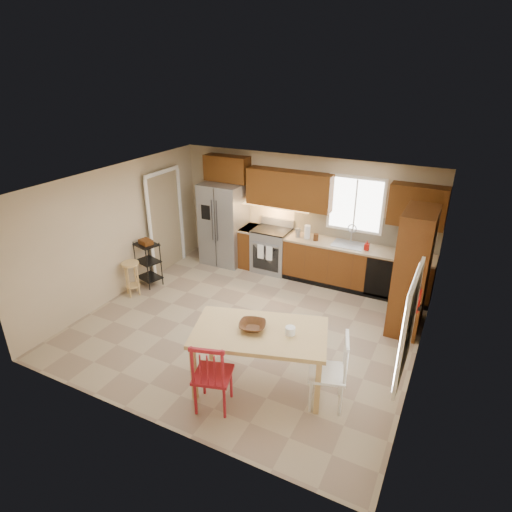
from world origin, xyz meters
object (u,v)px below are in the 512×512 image
at_px(table_bowl, 252,329).
at_px(bar_stool, 132,279).
at_px(fire_extinguisher, 416,301).
at_px(chair_red, 213,373).
at_px(table_jar, 290,332).
at_px(utility_cart, 148,263).
at_px(soap_bottle, 367,245).
at_px(pantry, 412,271).
at_px(chair_white, 327,371).
at_px(dining_table, 260,358).
at_px(refrigerator, 224,224).
at_px(range_stove, 272,250).

bearing_deg(table_bowl, bar_stool, 159.83).
relative_size(fire_extinguisher, bar_stool, 0.52).
bearing_deg(bar_stool, chair_red, -23.17).
bearing_deg(table_jar, utility_cart, 157.19).
relative_size(table_jar, bar_stool, 0.25).
relative_size(soap_bottle, pantry, 0.09).
relative_size(chair_white, utility_cart, 1.13).
bearing_deg(soap_bottle, dining_table, -100.62).
bearing_deg(soap_bottle, bar_stool, -151.67).
bearing_deg(fire_extinguisher, chair_red, -136.23).
bearing_deg(dining_table, bar_stool, 143.68).
relative_size(chair_white, table_jar, 6.01).
xyz_separation_m(chair_red, utility_cart, (-3.00, 2.34, -0.06)).
bearing_deg(refrigerator, soap_bottle, -0.45).
xyz_separation_m(range_stove, chair_red, (1.05, -4.07, 0.07)).
height_order(fire_extinguisher, chair_red, fire_extinguisher).
relative_size(soap_bottle, dining_table, 0.11).
relative_size(chair_red, table_bowl, 2.90).
bearing_deg(table_jar, bar_stool, 163.92).
xyz_separation_m(refrigerator, fire_extinguisher, (4.33, -1.98, 0.19)).
bearing_deg(chair_white, range_stove, 18.15).
distance_m(refrigerator, table_jar, 4.39).
height_order(chair_red, table_bowl, chair_red).
distance_m(soap_bottle, pantry, 1.31).
bearing_deg(range_stove, fire_extinguisher, -32.62).
bearing_deg(refrigerator, chair_white, -43.38).
height_order(soap_bottle, fire_extinguisher, fire_extinguisher).
bearing_deg(pantry, range_stove, 161.71).
height_order(pantry, bar_stool, pantry).
bearing_deg(fire_extinguisher, table_jar, -137.37).
relative_size(dining_table, chair_white, 1.70).
distance_m(refrigerator, chair_white, 4.84).
bearing_deg(dining_table, pantry, 40.34).
relative_size(soap_bottle, chair_white, 0.18).
height_order(refrigerator, chair_red, refrigerator).
bearing_deg(table_jar, dining_table, -164.05).
bearing_deg(utility_cart, chair_white, -4.58).
bearing_deg(pantry, dining_table, -122.89).
distance_m(pantry, bar_stool, 5.13).
xyz_separation_m(pantry, fire_extinguisher, (0.20, -1.05, 0.05)).
distance_m(range_stove, soap_bottle, 2.10).
distance_m(soap_bottle, chair_white, 3.34).
bearing_deg(bar_stool, soap_bottle, 36.66).
bearing_deg(table_jar, refrigerator, 132.19).
relative_size(chair_white, table_bowl, 2.90).
distance_m(chair_white, table_jar, 0.68).
xyz_separation_m(refrigerator, soap_bottle, (3.18, -0.02, 0.09)).
distance_m(table_jar, utility_cart, 4.09).
relative_size(refrigerator, soap_bottle, 9.53).
height_order(range_stove, chair_red, chair_red).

